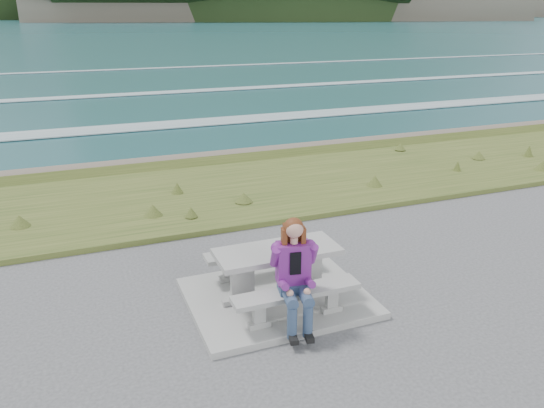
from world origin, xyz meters
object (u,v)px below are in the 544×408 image
bench_seaward (261,255)px  seated_woman (296,289)px  bench_landward (296,296)px  picnic_table (277,259)px

bench_seaward → seated_woman: (-0.08, -1.54, 0.20)m
bench_landward → seated_woman: size_ratio=1.21×
picnic_table → bench_seaward: picnic_table is taller
picnic_table → bench_landward: 0.74m
bench_seaward → seated_woman: size_ratio=1.21×
seated_woman → bench_landward: bearing=71.8°
picnic_table → seated_woman: seated_woman is taller
seated_woman → picnic_table: bearing=95.7°
picnic_table → bench_seaward: size_ratio=1.00×
picnic_table → bench_landward: bearing=-90.0°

